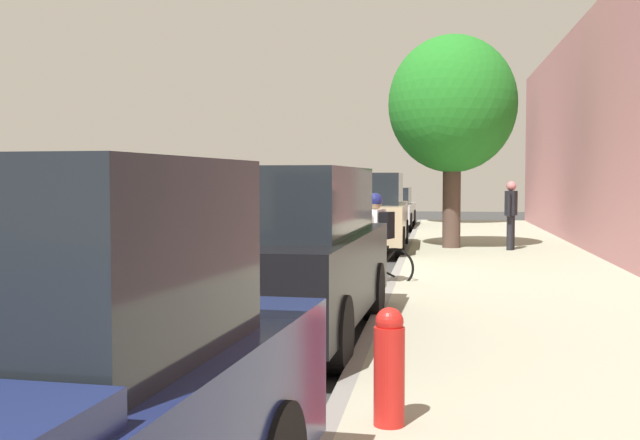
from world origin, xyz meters
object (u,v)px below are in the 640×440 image
at_px(bicycle_at_curb, 366,265).
at_px(cyclist_with_backpack, 377,232).
at_px(parked_suv_tan_mid, 367,212).
at_px(parked_sedan_silver_far, 389,208).
at_px(street_tree_near_cyclist, 452,105).
at_px(street_tree_mid_block, 448,124).
at_px(parked_suv_black_second, 283,251).
at_px(pedestrian_on_phone, 511,211).
at_px(fire_hydrant, 389,366).

bearing_deg(bicycle_at_curb, cyclist_with_backpack, -63.88).
relative_size(parked_suv_tan_mid, parked_sedan_silver_far, 1.07).
xyz_separation_m(parked_suv_tan_mid, street_tree_near_cyclist, (2.08, 0.39, 2.65)).
height_order(parked_suv_tan_mid, street_tree_mid_block, street_tree_mid_block).
bearing_deg(parked_sedan_silver_far, street_tree_near_cyclist, -76.57).
relative_size(parked_suv_black_second, street_tree_near_cyclist, 0.90).
bearing_deg(cyclist_with_backpack, pedestrian_on_phone, 67.05).
bearing_deg(fire_hydrant, parked_sedan_silver_far, 93.57).
xyz_separation_m(bicycle_at_curb, cyclist_with_backpack, (0.23, -0.46, 0.62)).
height_order(bicycle_at_curb, cyclist_with_backpack, cyclist_with_backpack).
xyz_separation_m(parked_sedan_silver_far, street_tree_mid_block, (2.12, 1.71, 3.15)).
height_order(parked_suv_black_second, bicycle_at_curb, parked_suv_black_second).
bearing_deg(bicycle_at_curb, fire_hydrant, -83.63).
bearing_deg(street_tree_mid_block, pedestrian_on_phone, -82.71).
xyz_separation_m(parked_suv_tan_mid, pedestrian_on_phone, (3.50, -0.05, 0.04)).
bearing_deg(cyclist_with_backpack, street_tree_mid_block, 85.65).
xyz_separation_m(parked_suv_black_second, pedestrian_on_phone, (3.50, 10.67, 0.04)).
distance_m(parked_sedan_silver_far, street_tree_mid_block, 4.17).
height_order(parked_suv_black_second, street_tree_near_cyclist, street_tree_near_cyclist).
xyz_separation_m(bicycle_at_curb, street_tree_mid_block, (1.56, 17.07, 3.54)).
bearing_deg(bicycle_at_curb, parked_suv_black_second, -96.52).
relative_size(parked_sedan_silver_far, street_tree_mid_block, 0.87).
relative_size(street_tree_near_cyclist, fire_hydrant, 6.29).
bearing_deg(street_tree_mid_block, fire_hydrant, -91.52).
bearing_deg(cyclist_with_backpack, parked_suv_tan_mid, 96.52).
relative_size(bicycle_at_curb, cyclist_with_backpack, 1.04).
distance_m(parked_suv_tan_mid, pedestrian_on_phone, 3.50).
relative_size(parked_suv_black_second, fire_hydrant, 5.68).
height_order(bicycle_at_curb, fire_hydrant, fire_hydrant).
xyz_separation_m(parked_suv_black_second, cyclist_with_backpack, (0.76, 4.18, -0.05)).
distance_m(parked_suv_tan_mid, street_tree_mid_block, 11.55).
bearing_deg(street_tree_mid_block, street_tree_near_cyclist, -90.00).
relative_size(parked_suv_black_second, cyclist_with_backpack, 2.94).
height_order(parked_suv_tan_mid, fire_hydrant, parked_suv_tan_mid).
distance_m(street_tree_near_cyclist, pedestrian_on_phone, 3.00).
xyz_separation_m(parked_sedan_silver_far, pedestrian_on_phone, (3.54, -9.33, 0.32)).
bearing_deg(parked_suv_tan_mid, parked_suv_black_second, -90.04).
bearing_deg(parked_suv_black_second, bicycle_at_curb, 83.48).
bearing_deg(cyclist_with_backpack, parked_suv_black_second, -100.24).
height_order(cyclist_with_backpack, fire_hydrant, cyclist_with_backpack).
bearing_deg(fire_hydrant, street_tree_mid_block, 88.48).
distance_m(street_tree_near_cyclist, street_tree_mid_block, 10.60).
height_order(parked_suv_black_second, parked_suv_tan_mid, same).
relative_size(cyclist_with_backpack, street_tree_near_cyclist, 0.31).
bearing_deg(parked_suv_tan_mid, bicycle_at_curb, -85.09).
xyz_separation_m(parked_suv_tan_mid, parked_sedan_silver_far, (-0.04, 9.28, -0.27)).
bearing_deg(street_tree_mid_block, parked_suv_black_second, -95.50).
xyz_separation_m(parked_suv_black_second, street_tree_near_cyclist, (2.09, 11.12, 2.65)).
distance_m(parked_sedan_silver_far, bicycle_at_curb, 15.38).
xyz_separation_m(bicycle_at_curb, street_tree_near_cyclist, (1.56, 6.47, 3.31)).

